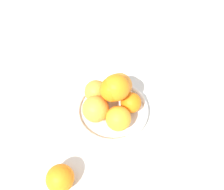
% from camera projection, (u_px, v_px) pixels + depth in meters
% --- Properties ---
extents(ground_plane, '(4.00, 4.00, 0.00)m').
position_uv_depth(ground_plane, '(112.00, 112.00, 0.72)').
color(ground_plane, beige).
extents(fruit_bowl, '(0.23, 0.23, 0.03)m').
position_uv_depth(fruit_bowl, '(112.00, 110.00, 0.71)').
color(fruit_bowl, silver).
rests_on(fruit_bowl, ground_plane).
extents(orange_pile, '(0.19, 0.19, 0.14)m').
position_uv_depth(orange_pile, '(111.00, 97.00, 0.65)').
color(orange_pile, orange).
rests_on(orange_pile, fruit_bowl).
extents(stray_orange, '(0.07, 0.07, 0.07)m').
position_uv_depth(stray_orange, '(60.00, 178.00, 0.56)').
color(stray_orange, orange).
rests_on(stray_orange, ground_plane).
extents(napkin_folded, '(0.16, 0.16, 0.01)m').
position_uv_depth(napkin_folded, '(66.00, 67.00, 0.83)').
color(napkin_folded, silver).
rests_on(napkin_folded, ground_plane).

